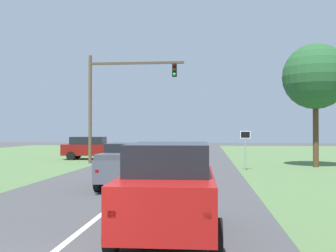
{
  "coord_description": "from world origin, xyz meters",
  "views": [
    {
      "loc": [
        2.98,
        -5.45,
        2.37
      ],
      "look_at": [
        0.5,
        20.03,
        2.63
      ],
      "focal_mm": 44.1,
      "sensor_mm": 36.0,
      "label": 1
    }
  ],
  "objects_px": {
    "pickup_truck_lead": "(130,164)",
    "crossing_suv_far": "(90,148)",
    "traffic_light": "(114,93)",
    "oak_tree_right": "(316,77)",
    "red_suv_near": "(169,188)",
    "keep_moving_sign": "(245,144)"
  },
  "relations": [
    {
      "from": "pickup_truck_lead",
      "to": "crossing_suv_far",
      "type": "distance_m",
      "value": 16.92
    },
    {
      "from": "pickup_truck_lead",
      "to": "traffic_light",
      "type": "xyz_separation_m",
      "value": [
        -3.42,
        11.73,
        4.08
      ]
    },
    {
      "from": "keep_moving_sign",
      "to": "crossing_suv_far",
      "type": "distance_m",
      "value": 14.24
    },
    {
      "from": "crossing_suv_far",
      "to": "red_suv_near",
      "type": "bearing_deg",
      "value": -69.8
    },
    {
      "from": "pickup_truck_lead",
      "to": "oak_tree_right",
      "type": "xyz_separation_m",
      "value": [
        10.12,
        10.27,
        4.85
      ]
    },
    {
      "from": "red_suv_near",
      "to": "oak_tree_right",
      "type": "relative_size",
      "value": 0.56
    },
    {
      "from": "pickup_truck_lead",
      "to": "oak_tree_right",
      "type": "height_order",
      "value": "oak_tree_right"
    },
    {
      "from": "keep_moving_sign",
      "to": "crossing_suv_far",
      "type": "height_order",
      "value": "keep_moving_sign"
    },
    {
      "from": "keep_moving_sign",
      "to": "oak_tree_right",
      "type": "bearing_deg",
      "value": 29.34
    },
    {
      "from": "red_suv_near",
      "to": "keep_moving_sign",
      "type": "bearing_deg",
      "value": 78.73
    },
    {
      "from": "pickup_truck_lead",
      "to": "crossing_suv_far",
      "type": "relative_size",
      "value": 1.1
    },
    {
      "from": "traffic_light",
      "to": "oak_tree_right",
      "type": "bearing_deg",
      "value": -6.18
    },
    {
      "from": "traffic_light",
      "to": "crossing_suv_far",
      "type": "xyz_separation_m",
      "value": [
        -2.87,
        3.98,
        -4.09
      ]
    },
    {
      "from": "traffic_light",
      "to": "oak_tree_right",
      "type": "xyz_separation_m",
      "value": [
        13.54,
        -1.47,
        0.76
      ]
    },
    {
      "from": "traffic_light",
      "to": "pickup_truck_lead",
      "type": "bearing_deg",
      "value": -73.73
    },
    {
      "from": "crossing_suv_far",
      "to": "oak_tree_right",
      "type": "bearing_deg",
      "value": -18.35
    },
    {
      "from": "crossing_suv_far",
      "to": "keep_moving_sign",
      "type": "bearing_deg",
      "value": -34.63
    },
    {
      "from": "pickup_truck_lead",
      "to": "keep_moving_sign",
      "type": "distance_m",
      "value": 9.37
    },
    {
      "from": "pickup_truck_lead",
      "to": "keep_moving_sign",
      "type": "xyz_separation_m",
      "value": [
        5.42,
        7.62,
        0.61
      ]
    },
    {
      "from": "pickup_truck_lead",
      "to": "oak_tree_right",
      "type": "relative_size",
      "value": 0.63
    },
    {
      "from": "crossing_suv_far",
      "to": "traffic_light",
      "type": "bearing_deg",
      "value": -54.23
    },
    {
      "from": "pickup_truck_lead",
      "to": "crossing_suv_far",
      "type": "xyz_separation_m",
      "value": [
        -6.29,
        15.71,
        -0.0
      ]
    }
  ]
}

